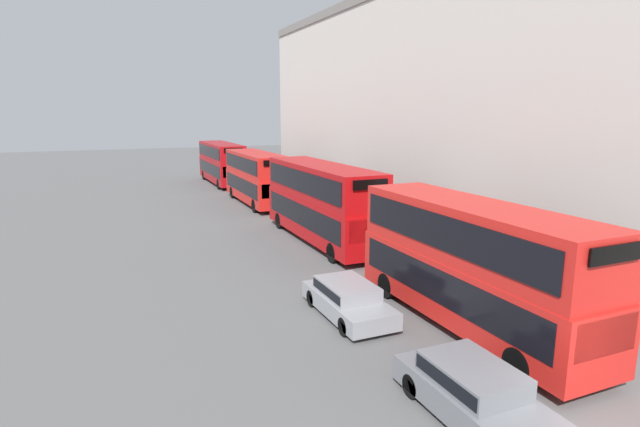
{
  "coord_description": "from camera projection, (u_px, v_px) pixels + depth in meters",
  "views": [
    {
      "loc": [
        -9.46,
        -6.29,
        7.25
      ],
      "look_at": [
        0.48,
        16.6,
        2.15
      ],
      "focal_mm": 28.0,
      "sensor_mm": 36.0,
      "label": 1
    }
  ],
  "objects": [
    {
      "name": "bus_leading",
      "position": [
        471.0,
        260.0,
        16.72
      ],
      "size": [
        2.59,
        10.11,
        4.3
      ],
      "color": "red",
      "rests_on": "ground"
    },
    {
      "name": "bus_third_in_queue",
      "position": [
        256.0,
        176.0,
        39.67
      ],
      "size": [
        2.59,
        10.02,
        4.09
      ],
      "color": "red",
      "rests_on": "ground"
    },
    {
      "name": "car_hatchback",
      "position": [
        348.0,
        298.0,
        17.92
      ],
      "size": [
        1.85,
        4.35,
        1.26
      ],
      "color": "gray",
      "rests_on": "ground"
    },
    {
      "name": "bus_second_in_queue",
      "position": [
        321.0,
        200.0,
        27.99
      ],
      "size": [
        2.59,
        11.22,
        4.39
      ],
      "color": "#B20C0F",
      "rests_on": "ground"
    },
    {
      "name": "bus_trailing",
      "position": [
        221.0,
        161.0,
        50.95
      ],
      "size": [
        2.59,
        10.82,
        4.13
      ],
      "color": "#A80F14",
      "rests_on": "ground"
    },
    {
      "name": "car_dark_sedan",
      "position": [
        473.0,
        391.0,
        11.89
      ],
      "size": [
        1.85,
        4.27,
        1.37
      ],
      "color": "slate",
      "rests_on": "ground"
    },
    {
      "name": "pedestrian",
      "position": [
        402.0,
        240.0,
        25.6
      ],
      "size": [
        0.36,
        0.36,
        1.7
      ],
      "color": "#26262D",
      "rests_on": "ground"
    }
  ]
}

